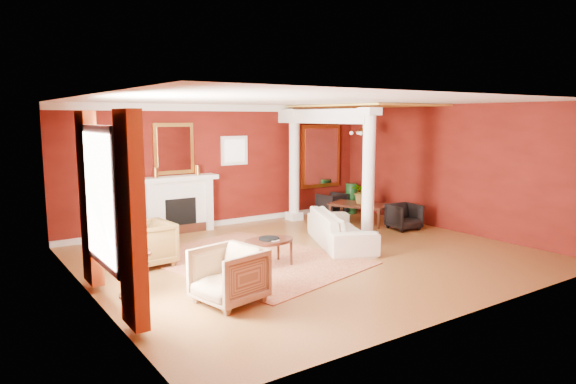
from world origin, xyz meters
TOP-DOWN VIEW (x-y plane):
  - ground at (0.00, 0.00)m, footprint 8.00×8.00m
  - room_shell at (0.00, 0.00)m, footprint 8.04×7.04m
  - fireplace at (-1.30, 3.32)m, footprint 1.85×0.42m
  - overmantel_mirror at (-1.30, 3.45)m, footprint 0.95×0.07m
  - flank_window_left at (-2.85, 3.46)m, footprint 0.70×0.07m
  - flank_window_right at (0.25, 3.46)m, footprint 0.70×0.07m
  - left_window at (-3.89, -0.60)m, footprint 0.21×2.55m
  - column_front at (1.70, 0.30)m, footprint 0.36×0.36m
  - column_back at (1.70, 3.00)m, footprint 0.36×0.36m
  - header_beam at (1.70, 1.90)m, footprint 0.30×3.20m
  - amber_ceiling at (2.85, 1.75)m, footprint 2.30×3.40m
  - dining_mirror at (2.90, 3.45)m, footprint 1.30×0.07m
  - chandelier at (2.90, 1.80)m, footprint 0.60×0.62m
  - crown_trim at (0.00, 3.46)m, footprint 8.00×0.08m
  - base_trim at (0.00, 3.46)m, footprint 8.00×0.08m
  - rug at (-1.10, 0.37)m, footprint 3.66×4.36m
  - sofa at (1.00, 0.35)m, footprint 1.59×2.39m
  - armchair_leopard at (-2.81, 1.11)m, footprint 0.85×0.90m
  - armchair_stripe at (-2.47, -1.33)m, footprint 0.96×1.00m
  - coffee_table at (-1.02, -0.11)m, footprint 0.94×0.94m
  - coffee_book at (-1.08, -0.18)m, footprint 0.16×0.03m
  - side_table at (-3.50, -0.30)m, footprint 0.56×0.56m
  - dining_table at (2.77, 1.71)m, footprint 1.03×1.50m
  - dining_chair_near at (3.17, 0.63)m, footprint 0.71×0.67m
  - dining_chair_far at (2.93, 3.00)m, footprint 0.70×0.67m
  - green_urn at (3.50, 2.86)m, footprint 0.35×0.35m
  - potted_plant at (2.82, 1.71)m, footprint 0.68×0.72m

SIDE VIEW (x-z plane):
  - ground at x=0.00m, z-range 0.00..0.00m
  - rug at x=-1.10m, z-range 0.00..0.02m
  - base_trim at x=0.00m, z-range 0.00..0.12m
  - dining_chair_far at x=2.93m, z-range 0.00..0.65m
  - green_urn at x=3.50m, z-range -0.09..0.75m
  - dining_chair_near at x=3.17m, z-range 0.00..0.67m
  - dining_table at x=2.77m, z-range 0.00..0.79m
  - coffee_table at x=-1.02m, z-range 0.19..0.67m
  - armchair_leopard at x=-2.81m, z-range 0.00..0.87m
  - armchair_stripe at x=-2.47m, z-range 0.00..0.88m
  - sofa at x=1.00m, z-range 0.00..0.91m
  - coffee_book at x=-1.08m, z-range 0.48..0.69m
  - fireplace at x=-1.30m, z-range 0.00..1.29m
  - side_table at x=-3.50m, z-range 0.23..1.64m
  - potted_plant at x=2.82m, z-range 0.79..1.25m
  - left_window at x=-3.89m, z-range 0.12..2.72m
  - column_front at x=1.70m, z-range 0.03..2.83m
  - column_back at x=1.70m, z-range 0.03..2.83m
  - dining_mirror at x=2.90m, z-range 0.70..2.40m
  - flank_window_left at x=-2.85m, z-range 1.45..2.15m
  - flank_window_right at x=0.25m, z-range 1.45..2.15m
  - overmantel_mirror at x=-1.30m, z-range 1.33..2.47m
  - room_shell at x=0.00m, z-range 0.56..3.48m
  - chandelier at x=2.90m, z-range 1.87..2.62m
  - header_beam at x=1.70m, z-range 2.46..2.78m
  - crown_trim at x=0.00m, z-range 2.74..2.90m
  - amber_ceiling at x=2.85m, z-range 2.85..2.89m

